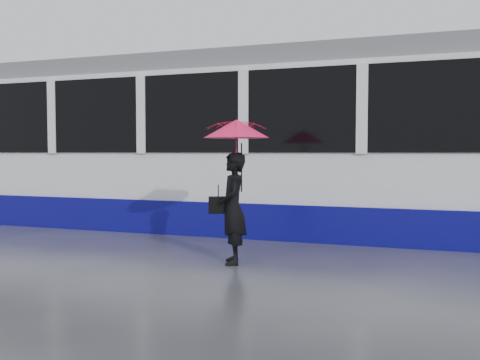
% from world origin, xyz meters
% --- Properties ---
extents(ground, '(90.00, 90.00, 0.00)m').
position_xyz_m(ground, '(0.00, 0.00, 0.00)').
color(ground, '#2F2F34').
rests_on(ground, ground).
extents(rails, '(34.00, 1.51, 0.02)m').
position_xyz_m(rails, '(0.00, 2.50, 0.01)').
color(rails, '#3F3D38').
rests_on(rails, ground).
extents(tram, '(26.00, 2.56, 3.35)m').
position_xyz_m(tram, '(1.16, 2.50, 1.64)').
color(tram, white).
rests_on(tram, ground).
extents(woman, '(0.55, 0.65, 1.50)m').
position_xyz_m(woman, '(1.21, -0.72, 0.75)').
color(woman, black).
rests_on(woman, ground).
extents(umbrella, '(1.16, 1.16, 1.01)m').
position_xyz_m(umbrella, '(1.26, -0.72, 1.65)').
color(umbrella, '#FF1587').
rests_on(umbrella, ground).
extents(handbag, '(0.29, 0.21, 0.41)m').
position_xyz_m(handbag, '(0.99, -0.70, 0.79)').
color(handbag, black).
rests_on(handbag, ground).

